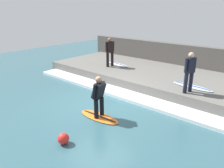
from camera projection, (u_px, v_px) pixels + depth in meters
name	position (u px, v px, depth m)	size (l,w,h in m)	color
ground_plane	(99.00, 105.00, 8.88)	(28.00, 28.00, 0.00)	#335B66
concrete_ledge	(152.00, 76.00, 11.70)	(4.40, 11.83, 0.54)	#66635E
back_wall	(174.00, 58.00, 13.25)	(0.50, 12.42, 1.74)	#544F49
wave_foam_crest	(121.00, 94.00, 9.87)	(0.90, 11.24, 0.14)	white
surfboard_riding	(99.00, 117.00, 7.86)	(0.68, 1.69, 0.07)	orange
surfer_riding	(99.00, 95.00, 7.57)	(0.56, 0.43, 1.49)	black
surfer_waiting_near	(110.00, 50.00, 12.30)	(0.54, 0.36, 1.65)	black
surfboard_waiting_near	(118.00, 64.00, 12.96)	(0.68, 1.65, 0.07)	silver
surfer_waiting_far	(190.00, 70.00, 8.45)	(0.52, 0.33, 1.62)	black
surfboard_waiting_far	(192.00, 86.00, 9.29)	(0.60, 1.81, 0.07)	silver
marker_buoy	(63.00, 139.00, 6.30)	(0.34, 0.34, 0.34)	red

